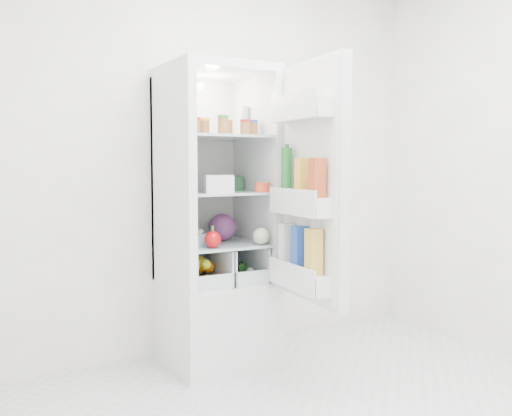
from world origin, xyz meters
TOP-DOWN VIEW (x-y plane):
  - room_walls at (0.00, 0.00)m, footprint 3.02×3.02m
  - refrigerator at (-0.20, 1.25)m, footprint 0.60×0.60m
  - shelf_low at (-0.20, 1.19)m, footprint 0.49×0.53m
  - shelf_mid at (-0.20, 1.19)m, footprint 0.49×0.53m
  - shelf_top at (-0.20, 1.19)m, footprint 0.49×0.53m
  - crisper_left at (-0.32, 1.19)m, footprint 0.23×0.46m
  - crisper_right at (-0.08, 1.19)m, footprint 0.23×0.46m
  - condiment_jars at (-0.20, 1.07)m, footprint 0.46×0.16m
  - squeeze_bottle at (0.01, 1.24)m, footprint 0.07×0.07m
  - tub_white at (-0.26, 1.04)m, footprint 0.20×0.20m
  - tin_red at (-0.02, 0.97)m, footprint 0.09×0.09m
  - tub_green at (-0.04, 1.33)m, footprint 0.14×0.17m
  - red_cabbage at (-0.13, 1.25)m, footprint 0.17×0.17m
  - bell_pepper at (-0.32, 1.00)m, footprint 0.10×0.10m
  - mushroom_bowl at (-0.36, 1.14)m, footprint 0.18×0.18m
  - salad_bag at (-0.02, 0.98)m, footprint 0.10×0.10m
  - citrus_pile at (-0.33, 1.15)m, footprint 0.20×0.31m
  - veg_pile at (-0.07, 1.18)m, footprint 0.16×0.30m
  - fridge_door at (0.07, 0.61)m, footprint 0.22×0.60m

SIDE VIEW (x-z plane):
  - veg_pile at x=-0.07m, z-range 0.51..0.61m
  - citrus_pile at x=-0.33m, z-range 0.51..0.67m
  - crisper_left at x=-0.32m, z-range 0.50..0.72m
  - crisper_right at x=-0.08m, z-range 0.50..0.72m
  - refrigerator at x=-0.20m, z-range -0.23..1.57m
  - shelf_low at x=-0.20m, z-range 0.73..0.75m
  - mushroom_bowl at x=-0.36m, z-range 0.75..0.81m
  - bell_pepper at x=-0.32m, z-range 0.75..0.84m
  - salad_bag at x=-0.02m, z-range 0.75..0.85m
  - red_cabbage at x=-0.13m, z-range 0.75..0.92m
  - shelf_mid at x=-0.20m, z-range 1.04..1.06m
  - tin_red at x=-0.02m, z-range 1.06..1.12m
  - fridge_door at x=0.07m, z-range 0.44..1.74m
  - tub_green at x=-0.04m, z-range 1.06..1.14m
  - tub_white at x=-0.26m, z-range 1.06..1.16m
  - shelf_top at x=-0.20m, z-range 1.37..1.39m
  - condiment_jars at x=-0.20m, z-range 1.39..1.47m
  - squeeze_bottle at x=0.01m, z-range 1.39..1.58m
  - room_walls at x=0.00m, z-range 0.29..2.90m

